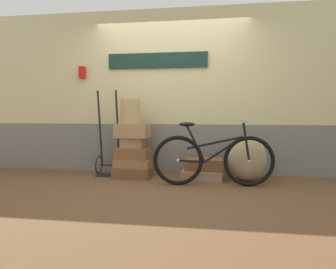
% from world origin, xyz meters
% --- Properties ---
extents(ground, '(9.74, 5.20, 0.06)m').
position_xyz_m(ground, '(0.00, 0.00, -0.03)').
color(ground, brown).
extents(station_building, '(7.74, 0.74, 2.71)m').
position_xyz_m(station_building, '(0.01, 0.85, 1.36)').
color(station_building, slate).
rests_on(station_building, ground).
extents(suitcase_0, '(0.60, 0.47, 0.16)m').
position_xyz_m(suitcase_0, '(-0.54, 0.37, 0.08)').
color(suitcase_0, brown).
rests_on(suitcase_0, ground).
extents(suitcase_1, '(0.55, 0.39, 0.12)m').
position_xyz_m(suitcase_1, '(-0.56, 0.39, 0.22)').
color(suitcase_1, olive).
rests_on(suitcase_1, suitcase_0).
extents(suitcase_2, '(0.55, 0.41, 0.18)m').
position_xyz_m(suitcase_2, '(-0.55, 0.40, 0.37)').
color(suitcase_2, brown).
rests_on(suitcase_2, suitcase_1).
extents(suitcase_3, '(0.34, 0.27, 0.16)m').
position_xyz_m(suitcase_3, '(-0.56, 0.39, 0.54)').
color(suitcase_3, '#9E754C').
rests_on(suitcase_3, suitcase_2).
extents(suitcase_4, '(0.52, 0.41, 0.22)m').
position_xyz_m(suitcase_4, '(-0.55, 0.38, 0.73)').
color(suitcase_4, '#9E754C').
rests_on(suitcase_4, suitcase_3).
extents(suitcase_5, '(0.63, 0.45, 0.14)m').
position_xyz_m(suitcase_5, '(0.54, 0.35, 0.07)').
color(suitcase_5, '#937051').
rests_on(suitcase_5, ground).
extents(suitcase_6, '(0.57, 0.39, 0.17)m').
position_xyz_m(suitcase_6, '(0.56, 0.39, 0.23)').
color(suitcase_6, brown).
rests_on(suitcase_6, suitcase_5).
extents(wicker_basket, '(0.30, 0.30, 0.37)m').
position_xyz_m(wicker_basket, '(-0.58, 0.37, 1.03)').
color(wicker_basket, tan).
rests_on(wicker_basket, suitcase_4).
extents(luggage_trolley, '(0.39, 0.37, 1.37)m').
position_xyz_m(luggage_trolley, '(-0.99, 0.48, 0.32)').
color(luggage_trolley, black).
rests_on(luggage_trolley, ground).
extents(burlap_sack, '(0.55, 0.47, 0.67)m').
position_xyz_m(burlap_sack, '(1.20, 0.36, 0.34)').
color(burlap_sack, tan).
rests_on(burlap_sack, ground).
extents(bicycle, '(1.67, 0.46, 0.92)m').
position_xyz_m(bicycle, '(0.69, -0.02, 0.37)').
color(bicycle, black).
rests_on(bicycle, ground).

